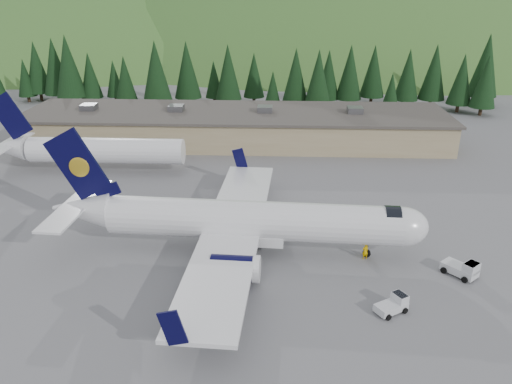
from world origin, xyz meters
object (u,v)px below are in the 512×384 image
Objects in this scene: baggage_tug_a at (393,304)px; terminal_building at (235,126)px; airliner at (242,221)px; ramp_worker at (365,251)px; second_airliner at (86,149)px; baggage_tug_b at (463,269)px.

terminal_building reaches higher than baggage_tug_a.
airliner is 0.53× the size of terminal_building.
terminal_building is at bearing -88.01° from ramp_worker.
baggage_tug_a is at bearing -70.15° from terminal_building.
second_airliner reaches higher than terminal_building.
airliner reaches higher than second_airliner.
baggage_tug_a is (37.04, -31.44, -2.67)m from second_airliner.
second_airliner reaches higher than baggage_tug_b.
airliner is at bearing -84.12° from terminal_building.
second_airliner is 51.50m from baggage_tug_b.
second_airliner is at bearing -141.22° from terminal_building.
baggage_tug_b reaches higher than baggage_tug_a.
baggage_tug_b is (44.55, -25.72, -2.57)m from second_airliner.
second_airliner is 8.08× the size of baggage_tug_b.
baggage_tug_b is at bearing 142.13° from ramp_worker.
ramp_worker is at bearing -67.61° from terminal_building.
terminal_building is at bearing 38.78° from second_airliner.
airliner reaches higher than terminal_building.
second_airliner is at bearing 140.37° from airliner.
ramp_worker reaches higher than baggage_tug_b.
airliner is at bearing -142.60° from baggage_tug_b.
airliner is 38.15m from terminal_building.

